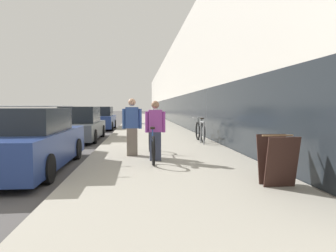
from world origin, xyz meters
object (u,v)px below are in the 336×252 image
Objects in this scene: sandwich_board_sign at (277,160)px; person_bystander at (132,127)px; bike_rack_hoop at (202,130)px; cruiser_bike_nearest at (200,131)px; parked_sedan_curbside at (30,142)px; vintage_roadster_curbside at (81,125)px; person_rider at (155,131)px; tandem_bicycle at (151,144)px; parked_sedan_far at (100,119)px.

person_bystander is at bearing 126.54° from sandwich_board_sign.
cruiser_bike_nearest reaches higher than bike_rack_hoop.
parked_sedan_curbside is (-5.10, -4.31, 0.14)m from cruiser_bike_nearest.
person_rider is at bearing -64.18° from vintage_roadster_curbside.
tandem_bicycle is 0.61× the size of vintage_roadster_curbside.
person_bystander is 1.80× the size of sandwich_board_sign.
person_rider is 0.33× the size of parked_sedan_curbside.
person_rider is 3.83m from bike_rack_hoop.
bike_rack_hoop is 0.21× the size of parked_sedan_far.
tandem_bicycle is 6.67m from vintage_roadster_curbside.
person_rider is 3.36m from sandwich_board_sign.
person_bystander is 0.34× the size of vintage_roadster_curbside.
cruiser_bike_nearest is at bearing 60.60° from tandem_bicycle.
sandwich_board_sign reaches higher than bike_rack_hoop.
person_bystander is 6.03m from vintage_roadster_curbside.
person_bystander reaches higher than cruiser_bike_nearest.
bike_rack_hoop is (2.03, 2.92, 0.13)m from tandem_bicycle.
sandwich_board_sign is at bearing -53.46° from person_bystander.
parked_sedan_curbside is at bearing -90.14° from parked_sedan_far.
person_bystander is 4.27m from cruiser_bike_nearest.
person_bystander is 0.40× the size of parked_sedan_far.
person_rider reaches higher than sandwich_board_sign.
parked_sedan_far is (-2.94, 12.46, 0.17)m from tandem_bicycle.
person_bystander is 2.66m from parked_sedan_curbside.
tandem_bicycle is 3.43× the size of bike_rack_hoop.
cruiser_bike_nearest is (2.13, 3.77, 0.02)m from tandem_bicycle.
bike_rack_hoop is at bearing 59.53° from person_rider.
person_bystander reaches higher than sandwich_board_sign.
person_bystander is 0.34× the size of parked_sedan_curbside.
sandwich_board_sign is at bearing -72.06° from parked_sedan_far.
bike_rack_hoop is at bearing -62.50° from parked_sedan_far.
parked_sedan_curbside is (-2.45, -0.99, -0.28)m from person_bystander.
vintage_roadster_curbside is (-5.01, 3.04, 0.03)m from bike_rack_hoop.
sandwich_board_sign is at bearing -90.38° from cruiser_bike_nearest.
person_rider is 1.82× the size of bike_rack_hoop.
person_bystander reaches higher than person_rider.
person_rider is 3.07m from parked_sedan_curbside.
vintage_roadster_curbside is at bearing 90.06° from parked_sedan_curbside.
cruiser_bike_nearest is at bearing 40.19° from parked_sedan_curbside.
vintage_roadster_curbside is (-3.07, 6.34, -0.23)m from person_rider.
person_bystander is at bearing -128.66° from cruiser_bike_nearest.
parked_sedan_curbside is (-3.06, -0.15, -0.24)m from person_rider.
tandem_bicycle is at bearing -63.42° from vintage_roadster_curbside.
tandem_bicycle is at bearing -41.04° from person_bystander.
sandwich_board_sign is at bearing -26.54° from parked_sedan_curbside.
sandwich_board_sign is 0.22× the size of parked_sedan_far.
parked_sedan_curbside is at bearing -169.81° from tandem_bicycle.
tandem_bicycle is at bearing 102.79° from person_rider.
person_rider is 0.32× the size of vintage_roadster_curbside.
person_bystander is at bearing 22.07° from parked_sedan_curbside.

